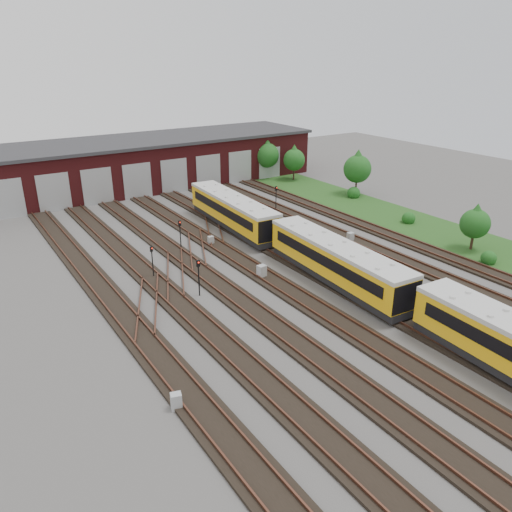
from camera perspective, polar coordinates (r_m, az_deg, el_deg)
ground at (r=38.22m, az=8.26°, el=-4.65°), size 120.00×120.00×0.00m
track_network at (r=38.46m, az=7.51°, el=-4.25°), size 30.40×70.00×0.33m
maintenance_shed at (r=70.52m, az=-13.67°, el=10.29°), size 51.00×12.50×6.35m
grass_verge at (r=57.44m, az=16.12°, el=4.06°), size 8.00×55.00×0.05m
metro_train at (r=39.65m, az=9.18°, el=-0.63°), size 3.57×47.10×3.09m
signal_mast_0 at (r=37.48m, az=-6.58°, el=-1.93°), size 0.26×0.24×2.91m
signal_mast_1 at (r=41.09m, az=-11.78°, el=-0.23°), size 0.25×0.23×2.74m
signal_mast_2 at (r=46.86m, az=-8.67°, el=2.89°), size 0.26×0.24×2.77m
signal_mast_3 at (r=57.72m, az=2.31°, el=6.96°), size 0.27×0.25×2.93m
relay_cabinet_0 at (r=27.13m, az=-9.10°, el=-16.08°), size 0.66×0.60×0.93m
relay_cabinet_1 at (r=47.93m, az=-5.18°, el=1.77°), size 0.52×0.44×0.85m
relay_cabinet_2 at (r=40.68m, az=0.66°, el=-1.81°), size 0.73×0.63×1.11m
relay_cabinet_3 at (r=56.55m, az=-2.24°, el=5.09°), size 0.53×0.45×0.86m
relay_cabinet_4 at (r=49.23m, az=10.73°, el=2.10°), size 0.61×0.52×0.97m
tree_0 at (r=73.23m, az=1.24°, el=11.76°), size 3.52×3.52×5.83m
tree_1 at (r=72.36m, az=4.38°, el=11.18°), size 3.06×3.06×5.07m
tree_2 at (r=65.64m, az=11.54°, el=10.09°), size 3.53×3.53×5.84m
tree_3 at (r=49.96m, az=23.81°, el=3.76°), size 2.71×2.71×4.49m
bush_0 at (r=47.97m, az=25.09°, el=-0.02°), size 1.33×1.33×1.33m
bush_1 at (r=56.32m, az=17.06°, el=4.33°), size 1.43×1.43×1.43m
bush_2 at (r=64.71m, az=11.12°, el=7.27°), size 1.63×1.63×1.63m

